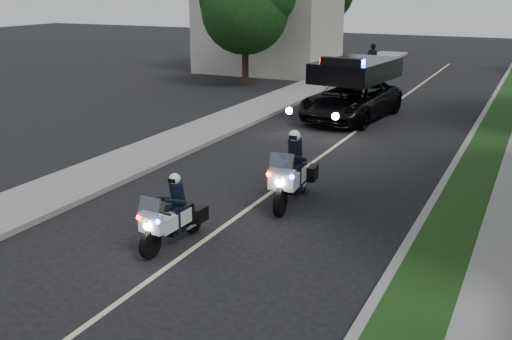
% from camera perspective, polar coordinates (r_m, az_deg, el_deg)
% --- Properties ---
extents(ground, '(120.00, 120.00, 0.00)m').
position_cam_1_polar(ground, '(12.78, -6.57, -7.83)').
color(ground, black).
rests_on(ground, ground).
extents(curb_right, '(0.20, 60.00, 0.15)m').
position_cam_1_polar(curb_right, '(20.56, 18.66, 1.27)').
color(curb_right, gray).
rests_on(curb_right, ground).
extents(grass_verge, '(1.20, 60.00, 0.16)m').
position_cam_1_polar(grass_verge, '(20.49, 20.59, 1.03)').
color(grass_verge, '#193814').
rests_on(grass_verge, ground).
extents(curb_left, '(0.20, 60.00, 0.15)m').
position_cam_1_polar(curb_left, '(22.93, -2.04, 3.74)').
color(curb_left, gray).
rests_on(curb_left, ground).
extents(sidewalk_left, '(2.00, 60.00, 0.16)m').
position_cam_1_polar(sidewalk_left, '(23.45, -4.43, 4.01)').
color(sidewalk_left, gray).
rests_on(sidewalk_left, ground).
extents(building_far, '(8.00, 6.00, 7.00)m').
position_cam_1_polar(building_far, '(39.33, 1.20, 14.36)').
color(building_far, '#A8A396').
rests_on(building_far, ground).
extents(lane_marking, '(0.12, 50.00, 0.01)m').
position_cam_1_polar(lane_marking, '(21.40, 7.74, 2.43)').
color(lane_marking, '#BFB78C').
rests_on(lane_marking, ground).
extents(police_moto_left, '(0.74, 1.88, 1.57)m').
position_cam_1_polar(police_moto_left, '(13.26, -7.76, -6.92)').
color(police_moto_left, silver).
rests_on(police_moto_left, ground).
extents(police_moto_right, '(0.99, 2.29, 1.89)m').
position_cam_1_polar(police_moto_right, '(15.54, 3.37, -3.11)').
color(police_moto_right, silver).
rests_on(police_moto_right, ground).
extents(police_suv, '(3.28, 6.06, 2.82)m').
position_cam_1_polar(police_suv, '(25.59, 8.89, 4.78)').
color(police_suv, black).
rests_on(police_suv, ground).
extents(bicycle, '(0.76, 1.92, 0.99)m').
position_cam_1_polar(bicycle, '(37.13, 10.84, 8.47)').
color(bicycle, black).
rests_on(bicycle, ground).
extents(cyclist, '(0.73, 0.53, 1.89)m').
position_cam_1_polar(cyclist, '(37.13, 10.84, 8.47)').
color(cyclist, black).
rests_on(cyclist, ground).
extents(tree_left_near, '(5.77, 5.77, 7.87)m').
position_cam_1_polar(tree_left_near, '(33.82, -1.01, 7.95)').
color(tree_left_near, '#184015').
rests_on(tree_left_near, ground).
extents(tree_left_far, '(7.83, 7.83, 10.48)m').
position_cam_1_polar(tree_left_far, '(44.52, 5.03, 10.09)').
color(tree_left_far, black).
rests_on(tree_left_far, ground).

